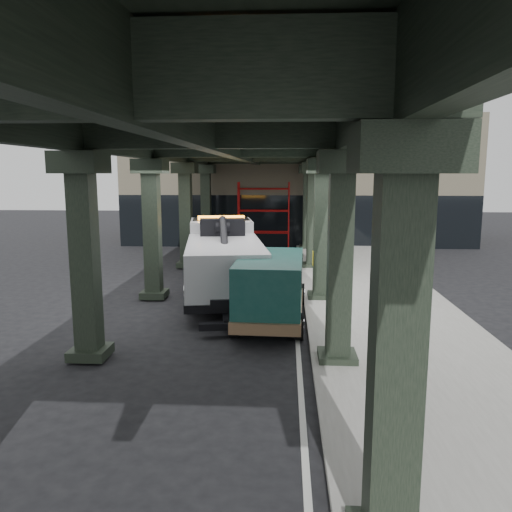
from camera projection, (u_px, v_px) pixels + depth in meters
The scene contains 8 objects.
ground at pixel (243, 316), 15.97m from camera, with size 90.00×90.00×0.00m, color black.
sidewalk at pixel (374, 300), 17.65m from camera, with size 5.00×40.00×0.15m, color gray.
lane_stripe at pixel (295, 301), 17.83m from camera, with size 0.12×38.00×0.01m, color silver.
viaduct at pixel (236, 145), 17.07m from camera, with size 7.40×32.00×6.40m.
building at pixel (296, 181), 34.89m from camera, with size 22.00×10.00×8.00m, color #C6B793.
scaffolding at pixel (264, 214), 30.04m from camera, with size 3.08×0.88×4.00m.
tow_truck at pixel (223, 256), 18.79m from camera, with size 3.77×9.19×2.93m.
towed_van at pixel (271, 286), 15.18m from camera, with size 2.22×5.16×2.06m.
Camera 1 is at (1.36, -15.39, 4.50)m, focal length 35.00 mm.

